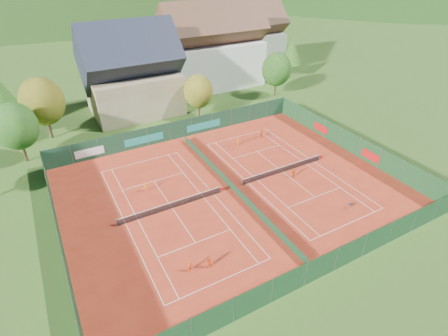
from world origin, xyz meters
The scene contains 30 objects.
ground centered at (0.00, 0.00, -0.02)m, with size 600.00×600.00×0.00m, color #2D5219.
clay_pad centered at (0.00, 0.00, 0.01)m, with size 40.00×32.00×0.01m, color #AD2E19.
court_markings_left centered at (-8.00, 0.00, 0.01)m, with size 11.03×23.83×0.00m.
court_markings_right centered at (8.00, 0.00, 0.01)m, with size 11.03×23.83×0.00m.
tennis_net_left centered at (-7.85, 0.00, 0.51)m, with size 13.30×0.10×1.02m.
tennis_net_right centered at (8.15, 0.00, 0.51)m, with size 13.30×0.10×1.02m.
court_divider centered at (0.00, 0.00, 0.50)m, with size 0.03×28.80×1.00m.
fence_north centered at (-0.46, 15.99, 1.47)m, with size 40.00×0.10×3.00m.
fence_south centered at (0.00, -16.00, 1.50)m, with size 40.00×0.04×3.00m.
fence_west centered at (-20.00, 0.00, 1.50)m, with size 0.04×32.00×3.00m.
fence_east centered at (20.00, 0.05, 1.48)m, with size 0.09×32.00×3.00m.
chalet centered at (-3.00, 30.00, 6.62)m, with size 16.20×12.00×16.00m.
hotel_block_a centered at (16.00, 36.00, 7.38)m, with size 21.60×11.00×17.25m.
hotel_block_b centered at (30.00, 44.00, 6.62)m, with size 17.28×10.00×15.50m.
tree_west_front centered at (-22.00, 20.00, 5.39)m, with size 5.72×5.72×8.69m.
tree_west_mid centered at (-18.00, 26.00, 6.07)m, with size 6.44×6.44×9.78m.
tree_center centered at (6.00, 22.00, 4.72)m, with size 5.01×5.01×7.60m.
tree_east_front centered at (24.00, 24.00, 5.39)m, with size 5.72×5.72×8.69m.
tree_east_mid centered at (34.00, 32.00, 6.06)m, with size 5.04×5.04×9.00m.
tree_east_back centered at (26.00, 40.00, 6.74)m, with size 7.15×7.15×10.86m.
mountain_backdrop centered at (28.54, 233.48, -39.64)m, with size 820.00×530.00×242.00m.
ball_hopper centered at (10.09, -10.02, 0.56)m, with size 0.34×0.34×0.80m.
loose_ball_0 centered at (-10.61, -3.14, 0.03)m, with size 0.07×0.07×0.07m, color #CCD833.
loose_ball_1 centered at (4.33, -7.76, 0.03)m, with size 0.07×0.07×0.07m, color #CCD833.
player_left_near centered at (-10.03, -9.55, 0.65)m, with size 0.47×0.31×1.29m, color #DF4D13.
player_left_mid centered at (-8.29, -10.09, 0.68)m, with size 0.66×0.52×1.37m, color #F44D15.
player_left_far centered at (-9.59, 4.68, 0.64)m, with size 0.83×0.48×1.28m, color orange.
player_right_near centered at (8.39, -1.70, 0.71)m, with size 0.84×0.35×1.43m, color orange.
player_right_far_a centered at (6.63, 9.52, 0.60)m, with size 0.58×0.38×1.20m, color orange.
player_right_far_b centered at (11.05, 9.74, 0.76)m, with size 1.42×0.45×1.53m, color #FA5416.
Camera 1 is at (-18.13, -30.70, 25.71)m, focal length 28.00 mm.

